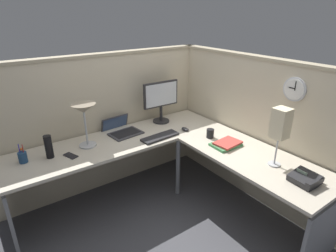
{
  "coord_description": "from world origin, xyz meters",
  "views": [
    {
      "loc": [
        -1.53,
        -2.02,
        2.01
      ],
      "look_at": [
        0.02,
        0.16,
        0.89
      ],
      "focal_mm": 30.03,
      "sensor_mm": 36.0,
      "label": 1
    }
  ],
  "objects_px": {
    "office_phone": "(305,179)",
    "coffee_mug": "(210,133)",
    "monitor": "(161,99)",
    "wall_clock": "(295,89)",
    "book_stack": "(227,144)",
    "keyboard": "(160,137)",
    "pen_cup": "(23,157)",
    "laptop": "(121,130)",
    "cell_phone": "(71,156)",
    "thermos_flask": "(49,147)",
    "computer_mouse": "(185,129)",
    "desk_lamp_paper": "(281,125)",
    "desk_lamp_dome": "(84,112)"
  },
  "relations": [
    {
      "from": "computer_mouse",
      "to": "coffee_mug",
      "type": "height_order",
      "value": "coffee_mug"
    },
    {
      "from": "keyboard",
      "to": "desk_lamp_paper",
      "type": "relative_size",
      "value": 0.81
    },
    {
      "from": "desk_lamp_dome",
      "to": "wall_clock",
      "type": "distance_m",
      "value": 1.97
    },
    {
      "from": "monitor",
      "to": "desk_lamp_paper",
      "type": "bearing_deg",
      "value": -80.53
    },
    {
      "from": "pen_cup",
      "to": "wall_clock",
      "type": "relative_size",
      "value": 0.82
    },
    {
      "from": "computer_mouse",
      "to": "desk_lamp_paper",
      "type": "height_order",
      "value": "desk_lamp_paper"
    },
    {
      "from": "office_phone",
      "to": "coffee_mug",
      "type": "distance_m",
      "value": 1.07
    },
    {
      "from": "book_stack",
      "to": "wall_clock",
      "type": "distance_m",
      "value": 0.81
    },
    {
      "from": "laptop",
      "to": "thermos_flask",
      "type": "bearing_deg",
      "value": -168.97
    },
    {
      "from": "coffee_mug",
      "to": "wall_clock",
      "type": "bearing_deg",
      "value": -58.91
    },
    {
      "from": "monitor",
      "to": "thermos_flask",
      "type": "height_order",
      "value": "monitor"
    },
    {
      "from": "keyboard",
      "to": "wall_clock",
      "type": "relative_size",
      "value": 1.95
    },
    {
      "from": "computer_mouse",
      "to": "wall_clock",
      "type": "relative_size",
      "value": 0.47
    },
    {
      "from": "laptop",
      "to": "thermos_flask",
      "type": "relative_size",
      "value": 1.88
    },
    {
      "from": "book_stack",
      "to": "monitor",
      "type": "bearing_deg",
      "value": 100.27
    },
    {
      "from": "cell_phone",
      "to": "office_phone",
      "type": "xyz_separation_m",
      "value": [
        1.38,
        -1.52,
        0.03
      ]
    },
    {
      "from": "monitor",
      "to": "office_phone",
      "type": "xyz_separation_m",
      "value": [
        0.19,
        -1.75,
        -0.26
      ]
    },
    {
      "from": "thermos_flask",
      "to": "wall_clock",
      "type": "height_order",
      "value": "wall_clock"
    },
    {
      "from": "desk_lamp_dome",
      "to": "wall_clock",
      "type": "height_order",
      "value": "wall_clock"
    },
    {
      "from": "desk_lamp_dome",
      "to": "thermos_flask",
      "type": "distance_m",
      "value": 0.45
    },
    {
      "from": "laptop",
      "to": "computer_mouse",
      "type": "xyz_separation_m",
      "value": [
        0.61,
        -0.4,
        -0.01
      ]
    },
    {
      "from": "book_stack",
      "to": "thermos_flask",
      "type": "bearing_deg",
      "value": 152.56
    },
    {
      "from": "laptop",
      "to": "keyboard",
      "type": "height_order",
      "value": "laptop"
    },
    {
      "from": "pen_cup",
      "to": "cell_phone",
      "type": "bearing_deg",
      "value": -19.23
    },
    {
      "from": "monitor",
      "to": "pen_cup",
      "type": "relative_size",
      "value": 2.78
    },
    {
      "from": "keyboard",
      "to": "cell_phone",
      "type": "distance_m",
      "value": 0.93
    },
    {
      "from": "book_stack",
      "to": "desk_lamp_dome",
      "type": "bearing_deg",
      "value": 144.5
    },
    {
      "from": "keyboard",
      "to": "wall_clock",
      "type": "distance_m",
      "value": 1.4
    },
    {
      "from": "office_phone",
      "to": "book_stack",
      "type": "bearing_deg",
      "value": 91.55
    },
    {
      "from": "cell_phone",
      "to": "coffee_mug",
      "type": "xyz_separation_m",
      "value": [
        1.36,
        -0.46,
        0.04
      ]
    },
    {
      "from": "desk_lamp_paper",
      "to": "wall_clock",
      "type": "distance_m",
      "value": 0.41
    },
    {
      "from": "cell_phone",
      "to": "book_stack",
      "type": "xyz_separation_m",
      "value": [
        1.35,
        -0.7,
        0.02
      ]
    },
    {
      "from": "keyboard",
      "to": "pen_cup",
      "type": "relative_size",
      "value": 2.39
    },
    {
      "from": "laptop",
      "to": "cell_phone",
      "type": "relative_size",
      "value": 2.88
    },
    {
      "from": "book_stack",
      "to": "office_phone",
      "type": "bearing_deg",
      "value": -88.45
    },
    {
      "from": "monitor",
      "to": "coffee_mug",
      "type": "relative_size",
      "value": 5.21
    },
    {
      "from": "monitor",
      "to": "wall_clock",
      "type": "relative_size",
      "value": 2.27
    },
    {
      "from": "office_phone",
      "to": "coffee_mug",
      "type": "bearing_deg",
      "value": 90.99
    },
    {
      "from": "laptop",
      "to": "desk_lamp_dome",
      "type": "bearing_deg",
      "value": -163.5
    },
    {
      "from": "thermos_flask",
      "to": "coffee_mug",
      "type": "xyz_separation_m",
      "value": [
        1.52,
        -0.54,
        -0.06
      ]
    },
    {
      "from": "pen_cup",
      "to": "cell_phone",
      "type": "height_order",
      "value": "pen_cup"
    },
    {
      "from": "wall_clock",
      "to": "desk_lamp_dome",
      "type": "bearing_deg",
      "value": 141.68
    },
    {
      "from": "keyboard",
      "to": "pen_cup",
      "type": "xyz_separation_m",
      "value": [
        -1.3,
        0.28,
        0.04
      ]
    },
    {
      "from": "coffee_mug",
      "to": "wall_clock",
      "type": "xyz_separation_m",
      "value": [
        0.39,
        -0.64,
        0.57
      ]
    },
    {
      "from": "desk_lamp_dome",
      "to": "coffee_mug",
      "type": "xyz_separation_m",
      "value": [
        1.15,
        -0.57,
        -0.32
      ]
    },
    {
      "from": "cell_phone",
      "to": "coffee_mug",
      "type": "height_order",
      "value": "coffee_mug"
    },
    {
      "from": "thermos_flask",
      "to": "office_phone",
      "type": "distance_m",
      "value": 2.23
    },
    {
      "from": "pen_cup",
      "to": "cell_phone",
      "type": "relative_size",
      "value": 1.25
    },
    {
      "from": "thermos_flask",
      "to": "coffee_mug",
      "type": "distance_m",
      "value": 1.61
    },
    {
      "from": "book_stack",
      "to": "keyboard",
      "type": "bearing_deg",
      "value": 128.5
    }
  ]
}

